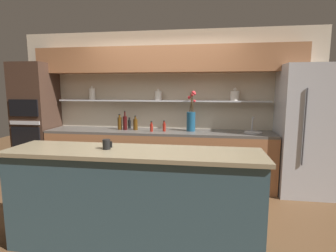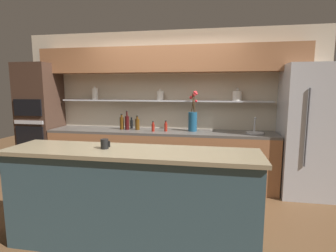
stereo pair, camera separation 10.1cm
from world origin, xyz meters
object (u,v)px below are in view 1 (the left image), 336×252
object	(u,v)px
sink_fixture	(253,131)
bottle_sauce_0	(164,127)
refrigerator	(305,130)
oven_tower	(37,122)
bottle_spirit_3	(135,124)
bottle_sauce_5	(129,124)
flower_vase	(191,119)
coffee_mug	(107,144)
bottle_wine_4	(125,123)
bottle_sauce_2	(151,127)
bottle_spirit_1	(120,123)

from	to	relation	value
sink_fixture	bottle_sauce_0	bearing A→B (deg)	-177.71
refrigerator	sink_fixture	distance (m)	0.76
oven_tower	refrigerator	bearing A→B (deg)	-0.47
bottle_spirit_3	bottle_sauce_5	distance (m)	0.22
oven_tower	flower_vase	distance (m)	2.75
coffee_mug	bottle_wine_4	bearing A→B (deg)	102.24
refrigerator	flower_vase	distance (m)	1.75
bottle_sauce_0	oven_tower	bearing A→B (deg)	178.91
sink_fixture	bottle_spirit_3	xyz separation A→B (m)	(-1.93, 0.02, 0.07)
bottle_sauce_2	coffee_mug	world-z (taller)	coffee_mug
bottle_sauce_5	bottle_sauce_0	bearing A→B (deg)	-19.30
bottle_spirit_1	bottle_spirit_3	size ratio (longest dim) A/B	1.11
bottle_sauce_0	bottle_spirit_3	xyz separation A→B (m)	(-0.51, 0.08, 0.02)
oven_tower	sink_fixture	distance (m)	3.74
sink_fixture	coffee_mug	world-z (taller)	sink_fixture
oven_tower	bottle_sauce_5	world-z (taller)	oven_tower
flower_vase	bottle_spirit_1	size ratio (longest dim) A/B	2.47
flower_vase	bottle_sauce_5	distance (m)	1.11
refrigerator	sink_fixture	bearing A→B (deg)	176.30
bottle_sauce_5	coffee_mug	size ratio (longest dim) A/B	1.95
bottle_spirit_3	bottle_sauce_5	world-z (taller)	bottle_spirit_3
flower_vase	coffee_mug	bearing A→B (deg)	-111.45
bottle_sauce_5	bottle_sauce_2	bearing A→B (deg)	-31.67
bottle_sauce_0	refrigerator	bearing A→B (deg)	0.20
bottle_sauce_0	bottle_sauce_2	bearing A→B (deg)	-165.71
bottle_sauce_5	flower_vase	bearing A→B (deg)	-7.15
bottle_sauce_0	bottle_spirit_1	bearing A→B (deg)	175.28
bottle_sauce_0	bottle_sauce_5	bearing A→B (deg)	160.70
bottle_sauce_5	bottle_wine_4	bearing A→B (deg)	-97.58
oven_tower	bottle_spirit_1	size ratio (longest dim) A/B	7.67
flower_vase	bottle_spirit_3	distance (m)	0.95
flower_vase	bottle_sauce_2	size ratio (longest dim) A/B	3.88
oven_tower	bottle_wine_4	size ratio (longest dim) A/B	6.34
sink_fixture	coffee_mug	xyz separation A→B (m)	(-1.71, -1.81, 0.12)
bottle_sauce_0	bottle_spirit_1	distance (m)	0.79
bottle_sauce_0	coffee_mug	world-z (taller)	coffee_mug
bottle_sauce_2	flower_vase	bearing A→B (deg)	12.88
bottle_wine_4	coffee_mug	bearing A→B (deg)	-77.76
oven_tower	sink_fixture	size ratio (longest dim) A/B	7.48
bottle_wine_4	sink_fixture	bearing A→B (deg)	0.07
bottle_spirit_3	bottle_sauce_0	bearing A→B (deg)	-8.59
bottle_wine_4	flower_vase	bearing A→B (deg)	2.04
refrigerator	bottle_sauce_0	bearing A→B (deg)	-179.80
refrigerator	coffee_mug	xyz separation A→B (m)	(-2.47, -1.76, 0.08)
bottle_sauce_2	sink_fixture	bearing A→B (deg)	3.82
oven_tower	bottle_sauce_2	xyz separation A→B (m)	(2.12, -0.10, -0.04)
bottle_spirit_3	coffee_mug	world-z (taller)	bottle_spirit_3
oven_tower	bottle_sauce_5	size ratio (longest dim) A/B	10.64
bottle_spirit_1	bottle_sauce_2	distance (m)	0.59
bottle_spirit_3	bottle_sauce_5	xyz separation A→B (m)	(-0.15, 0.15, -0.02)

